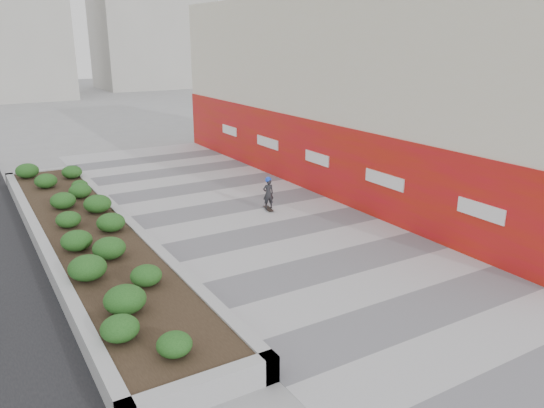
{
  "coord_description": "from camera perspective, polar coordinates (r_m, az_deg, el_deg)",
  "views": [
    {
      "loc": [
        -8.49,
        -9.23,
        6.19
      ],
      "look_at": [
        -0.18,
        4.68,
        1.1
      ],
      "focal_mm": 35.0,
      "sensor_mm": 36.0,
      "label": 1
    }
  ],
  "objects": [
    {
      "name": "ground",
      "position": [
        13.99,
        10.67,
        -9.16
      ],
      "size": [
        160.0,
        160.0,
        0.0
      ],
      "primitive_type": "plane",
      "color": "gray",
      "rests_on": "ground"
    },
    {
      "name": "walkway",
      "position": [
        16.12,
        3.63,
        -5.16
      ],
      "size": [
        8.0,
        36.0,
        0.01
      ],
      "primitive_type": "cube",
      "color": "#A8A8AD",
      "rests_on": "ground"
    },
    {
      "name": "building",
      "position": [
        24.0,
        9.67,
        11.9
      ],
      "size": [
        6.04,
        24.08,
        8.0
      ],
      "color": "silver",
      "rests_on": "ground"
    },
    {
      "name": "planter",
      "position": [
        17.49,
        -19.24,
        -2.85
      ],
      "size": [
        3.0,
        18.0,
        0.9
      ],
      "color": "#9E9EA0",
      "rests_on": "ground"
    },
    {
      "name": "manhole_cover",
      "position": [
        16.39,
        5.08,
        -4.81
      ],
      "size": [
        0.44,
        0.44,
        0.01
      ],
      "primitive_type": "cylinder",
      "color": "#595654",
      "rests_on": "ground"
    },
    {
      "name": "skateboarder",
      "position": [
        19.74,
        -0.4,
        1.17
      ],
      "size": [
        0.46,
        0.75,
        1.3
      ],
      "rotation": [
        0.0,
        0.0,
        -0.22
      ],
      "color": "beige",
      "rests_on": "ground"
    }
  ]
}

